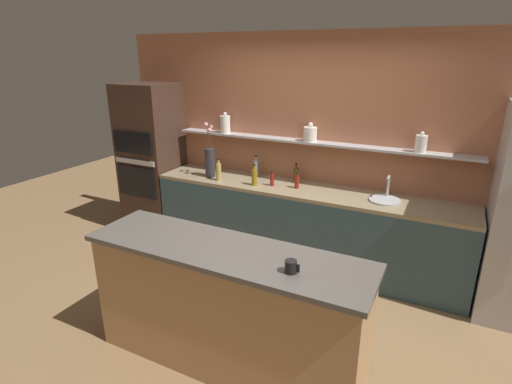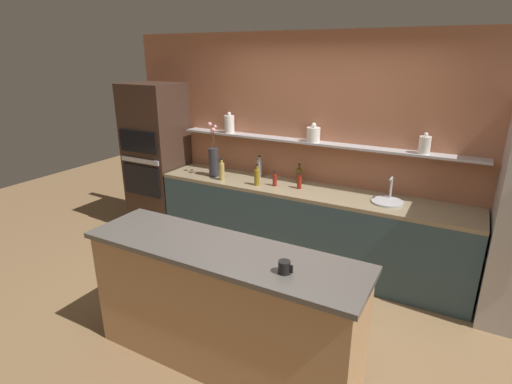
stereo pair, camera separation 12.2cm
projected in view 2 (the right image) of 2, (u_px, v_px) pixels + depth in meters
ground_plane at (258, 321)px, 3.72m from camera, size 12.00×12.00×0.00m
back_wall_unit at (324, 150)px, 4.61m from camera, size 5.20×0.28×2.60m
back_counter_unit at (304, 227)px, 4.62m from camera, size 3.60×0.62×0.92m
island_counter at (223, 307)px, 3.07m from camera, size 2.18×0.61×1.02m
oven_tower at (157, 159)px, 5.43m from camera, size 0.72×0.64×2.00m
flower_vase at (214, 160)px, 4.88m from camera, size 0.14×0.15×0.66m
sink_fixture at (388, 201)px, 4.07m from camera, size 0.32×0.32×0.25m
bottle_spirit_0 at (222, 171)px, 4.76m from camera, size 0.06×0.06×0.27m
bottle_oil_1 at (257, 177)px, 4.58m from camera, size 0.06×0.06×0.25m
bottle_sauce_2 at (299, 182)px, 4.47m from camera, size 0.05×0.05×0.18m
bottle_sauce_3 at (275, 180)px, 4.56m from camera, size 0.05×0.05×0.18m
bottle_spirit_4 at (259, 168)px, 4.88m from camera, size 0.06×0.06×0.27m
bottle_oil_5 at (299, 175)px, 4.65m from camera, size 0.06×0.06×0.24m
coffee_mug at (284, 267)px, 2.56m from camera, size 0.10×0.08×0.09m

